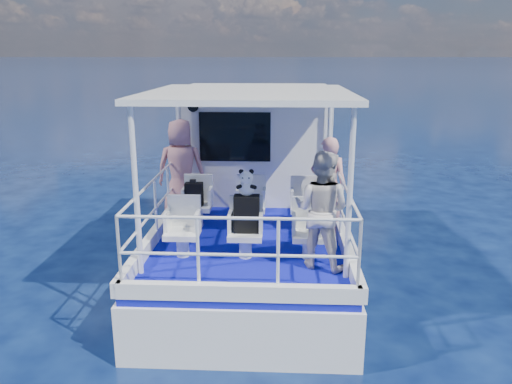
% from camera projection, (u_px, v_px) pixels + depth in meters
% --- Properties ---
extents(ground, '(2000.00, 2000.00, 0.00)m').
position_uv_depth(ground, '(250.00, 281.00, 8.44)').
color(ground, '#071134').
rests_on(ground, ground).
extents(hull, '(3.00, 7.00, 1.60)m').
position_uv_depth(hull, '(253.00, 258.00, 9.40)').
color(hull, white).
rests_on(hull, ground).
extents(deck, '(2.90, 6.90, 0.10)m').
position_uv_depth(deck, '(253.00, 215.00, 9.17)').
color(deck, '#0B0D9E').
rests_on(deck, hull).
extents(cabin, '(2.85, 2.00, 2.20)m').
position_uv_depth(cabin, '(257.00, 141.00, 10.12)').
color(cabin, white).
rests_on(cabin, deck).
extents(canopy, '(3.00, 3.20, 0.08)m').
position_uv_depth(canopy, '(249.00, 93.00, 7.41)').
color(canopy, white).
rests_on(canopy, cabin).
extents(canopy_posts, '(2.77, 2.97, 2.20)m').
position_uv_depth(canopy_posts, '(249.00, 169.00, 7.66)').
color(canopy_posts, white).
rests_on(canopy_posts, deck).
extents(railings, '(2.84, 3.59, 1.00)m').
position_uv_depth(railings, '(248.00, 213.00, 7.51)').
color(railings, white).
rests_on(railings, deck).
extents(seat_port_fwd, '(0.48, 0.46, 0.38)m').
position_uv_depth(seat_port_fwd, '(197.00, 215.00, 8.38)').
color(seat_port_fwd, silver).
rests_on(seat_port_fwd, deck).
extents(seat_center_fwd, '(0.48, 0.46, 0.38)m').
position_uv_depth(seat_center_fwd, '(251.00, 216.00, 8.34)').
color(seat_center_fwd, silver).
rests_on(seat_center_fwd, deck).
extents(seat_stbd_fwd, '(0.48, 0.46, 0.38)m').
position_uv_depth(seat_stbd_fwd, '(305.00, 217.00, 8.30)').
color(seat_stbd_fwd, silver).
rests_on(seat_stbd_fwd, deck).
extents(seat_port_aft, '(0.48, 0.46, 0.38)m').
position_uv_depth(seat_port_aft, '(183.00, 243.00, 7.13)').
color(seat_port_aft, silver).
rests_on(seat_port_aft, deck).
extents(seat_center_aft, '(0.48, 0.46, 0.38)m').
position_uv_depth(seat_center_aft, '(245.00, 245.00, 7.09)').
color(seat_center_aft, silver).
rests_on(seat_center_aft, deck).
extents(seat_stbd_aft, '(0.48, 0.46, 0.38)m').
position_uv_depth(seat_stbd_aft, '(309.00, 246.00, 7.05)').
color(seat_stbd_aft, silver).
rests_on(seat_stbd_aft, deck).
extents(passenger_port_fwd, '(0.67, 0.49, 1.74)m').
position_uv_depth(passenger_port_fwd, '(181.00, 169.00, 8.72)').
color(passenger_port_fwd, tan).
rests_on(passenger_port_fwd, deck).
extents(passenger_stbd_fwd, '(0.63, 0.48, 1.57)m').
position_uv_depth(passenger_stbd_fwd, '(328.00, 185.00, 7.95)').
color(passenger_stbd_fwd, pink).
rests_on(passenger_stbd_fwd, deck).
extents(passenger_stbd_aft, '(0.96, 0.87, 1.60)m').
position_uv_depth(passenger_stbd_aft, '(321.00, 210.00, 6.63)').
color(passenger_stbd_aft, beige).
rests_on(passenger_stbd_aft, deck).
extents(backpack_port, '(0.29, 0.16, 0.38)m').
position_uv_depth(backpack_port, '(194.00, 194.00, 8.24)').
color(backpack_port, black).
rests_on(backpack_port, seat_port_fwd).
extents(backpack_center, '(0.35, 0.20, 0.53)m').
position_uv_depth(backpack_center, '(247.00, 214.00, 6.98)').
color(backpack_center, black).
rests_on(backpack_center, seat_center_aft).
extents(compact_camera, '(0.10, 0.06, 0.06)m').
position_uv_depth(compact_camera, '(193.00, 181.00, 8.18)').
color(compact_camera, black).
rests_on(compact_camera, backpack_port).
extents(panda, '(0.24, 0.20, 0.37)m').
position_uv_depth(panda, '(246.00, 182.00, 6.88)').
color(panda, white).
rests_on(panda, backpack_center).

